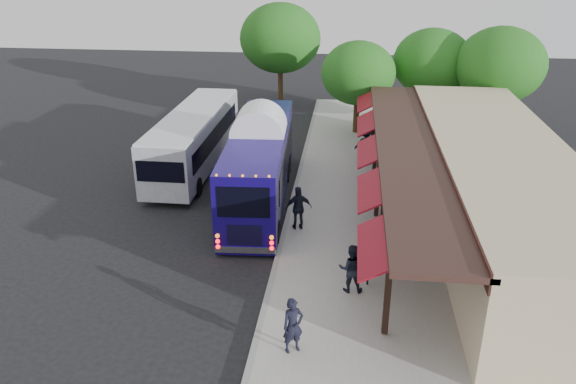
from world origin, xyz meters
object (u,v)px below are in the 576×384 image
at_px(ped_b, 351,268).
at_px(sign_board, 368,264).
at_px(ped_d, 366,145).
at_px(coach_bus, 260,161).
at_px(city_bus, 194,137).
at_px(ped_a, 293,326).
at_px(ped_c, 299,208).

xyz_separation_m(ped_b, sign_board, (0.58, 0.43, -0.07)).
height_order(ped_d, sign_board, ped_d).
relative_size(coach_bus, ped_b, 6.53).
relative_size(city_bus, ped_d, 5.69).
bearing_deg(sign_board, ped_a, -125.61).
relative_size(ped_a, ped_b, 0.99).
xyz_separation_m(city_bus, ped_b, (8.26, -11.18, -0.62)).
distance_m(city_bus, ped_c, 9.21).
relative_size(city_bus, ped_b, 6.43).
bearing_deg(ped_c, sign_board, 108.37).
xyz_separation_m(ped_d, sign_board, (-0.08, -12.04, -0.18)).
xyz_separation_m(city_bus, sign_board, (8.84, -10.76, -0.69)).
distance_m(ped_d, sign_board, 12.04).
relative_size(city_bus, sign_board, 9.49).
height_order(coach_bus, ped_b, coach_bus).
height_order(ped_a, ped_b, ped_b).
bearing_deg(ped_d, ped_b, 101.96).
bearing_deg(coach_bus, ped_b, -63.29).
relative_size(coach_bus, ped_a, 6.57).
xyz_separation_m(ped_b, ped_c, (-2.14, 4.32, 0.06)).
bearing_deg(sign_board, ped_c, 119.75).
bearing_deg(city_bus, ped_a, -64.94).
distance_m(city_bus, ped_a, 15.91).
bearing_deg(ped_b, sign_board, -146.41).
distance_m(ped_a, ped_d, 15.86).
xyz_separation_m(ped_a, sign_board, (2.16, 3.67, -0.06)).
bearing_deg(ped_c, coach_bus, -72.35).
bearing_deg(ped_b, city_bus, -56.42).
distance_m(coach_bus, ped_a, 10.94).
height_order(city_bus, ped_a, city_bus).
height_order(ped_a, ped_d, ped_d).
distance_m(coach_bus, ped_c, 3.74).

